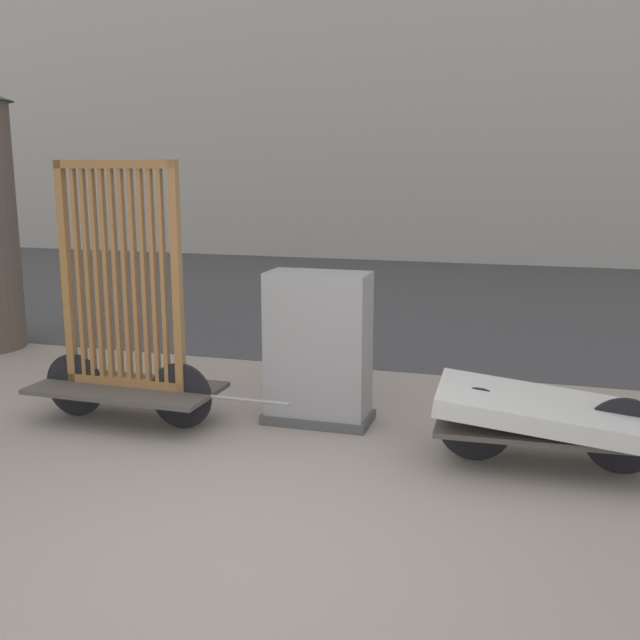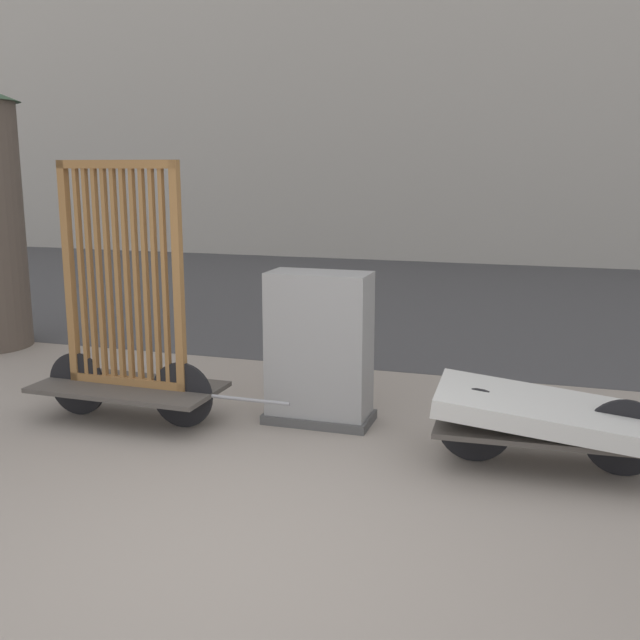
% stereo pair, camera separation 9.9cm
% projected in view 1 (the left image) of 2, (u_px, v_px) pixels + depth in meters
% --- Properties ---
extents(ground_plane, '(60.00, 60.00, 0.00)m').
position_uv_depth(ground_plane, '(230.00, 551.00, 4.36)').
color(ground_plane, gray).
extents(road_strip, '(56.00, 9.66, 0.01)m').
position_uv_depth(road_strip, '(438.00, 298.00, 12.75)').
color(road_strip, '#424244').
rests_on(road_strip, ground_plane).
extents(bike_cart_with_bedframe, '(2.33, 0.81, 2.25)m').
position_uv_depth(bike_cart_with_bedframe, '(124.00, 338.00, 6.42)').
color(bike_cart_with_bedframe, '#4C4742').
rests_on(bike_cart_with_bedframe, ground_plane).
extents(bike_cart_with_mattress, '(2.35, 0.95, 0.59)m').
position_uv_depth(bike_cart_with_mattress, '(549.00, 415.00, 5.51)').
color(bike_cart_with_mattress, '#4C4742').
rests_on(bike_cart_with_mattress, ground_plane).
extents(utility_cabinet, '(0.93, 0.49, 1.32)m').
position_uv_depth(utility_cabinet, '(318.00, 353.00, 6.45)').
color(utility_cabinet, '#4C4C4C').
rests_on(utility_cabinet, ground_plane).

